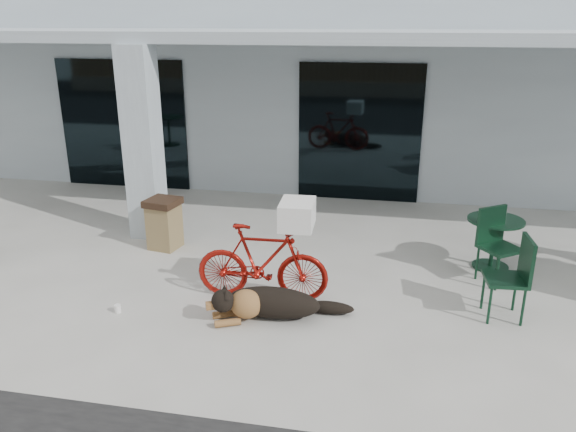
% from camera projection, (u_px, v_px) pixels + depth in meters
% --- Properties ---
extents(ground, '(80.00, 80.00, 0.00)m').
position_uv_depth(ground, '(186.00, 306.00, 7.19)').
color(ground, '#B8B5AD').
rests_on(ground, ground).
extents(building, '(22.00, 7.00, 4.50)m').
position_uv_depth(building, '(300.00, 70.00, 14.31)').
color(building, '#B0BFC7').
rests_on(building, ground).
extents(storefront_glass_left, '(2.80, 0.06, 2.70)m').
position_uv_depth(storefront_glass_left, '(123.00, 125.00, 11.93)').
color(storefront_glass_left, black).
rests_on(storefront_glass_left, ground).
extents(storefront_glass_right, '(2.40, 0.06, 2.70)m').
position_uv_depth(storefront_glass_right, '(359.00, 133.00, 11.03)').
color(storefront_glass_right, black).
rests_on(storefront_glass_right, ground).
extents(column, '(0.50, 0.50, 3.12)m').
position_uv_depth(column, '(143.00, 144.00, 9.07)').
color(column, '#B0BFC7').
rests_on(column, ground).
extents(overhang, '(22.00, 2.80, 0.18)m').
position_uv_depth(overhang, '(251.00, 36.00, 9.45)').
color(overhang, '#B0BFC7').
rests_on(overhang, column).
extents(bicycle, '(1.73, 0.56, 1.03)m').
position_uv_depth(bicycle, '(262.00, 262.00, 7.22)').
color(bicycle, maroon).
rests_on(bicycle, ground).
extents(laundry_basket, '(0.44, 0.58, 0.33)m').
position_uv_depth(laundry_basket, '(297.00, 214.00, 6.93)').
color(laundry_basket, white).
rests_on(laundry_basket, bicycle).
extents(dog, '(1.40, 0.97, 0.45)m').
position_uv_depth(dog, '(273.00, 301.00, 6.85)').
color(dog, black).
rests_on(dog, ground).
extents(cup_near_dog, '(0.08, 0.08, 0.10)m').
position_uv_depth(cup_near_dog, '(118.00, 309.00, 7.02)').
color(cup_near_dog, white).
rests_on(cup_near_dog, ground).
extents(cafe_table_far, '(1.00, 1.00, 0.75)m').
position_uv_depth(cafe_table_far, '(493.00, 244.00, 8.19)').
color(cafe_table_far, '#113220').
rests_on(cafe_table_far, ground).
extents(cafe_chair_far_a, '(0.69, 0.70, 1.05)m').
position_uv_depth(cafe_chair_far_a, '(500.00, 247.00, 7.68)').
color(cafe_chair_far_a, '#113220').
rests_on(cafe_chair_far_a, ground).
extents(cafe_chair_far_b, '(0.55, 0.51, 1.05)m').
position_uv_depth(cafe_chair_far_b, '(505.00, 278.00, 6.76)').
color(cafe_chair_far_b, '#113220').
rests_on(cafe_chair_far_b, ground).
extents(cup_on_table, '(0.10, 0.10, 0.11)m').
position_uv_depth(cup_on_table, '(504.00, 213.00, 8.16)').
color(cup_on_table, white).
rests_on(cup_on_table, cafe_table_far).
extents(trash_receptacle, '(0.56, 0.56, 0.82)m').
position_uv_depth(trash_receptacle, '(164.00, 224.00, 8.90)').
color(trash_receptacle, olive).
rests_on(trash_receptacle, ground).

